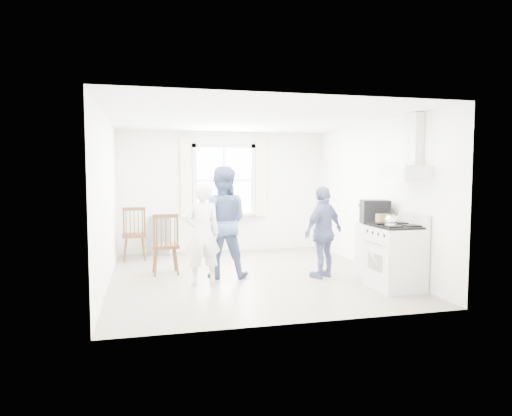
{
  "coord_description": "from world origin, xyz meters",
  "views": [
    {
      "loc": [
        -1.69,
        -7.34,
        1.74
      ],
      "look_at": [
        0.16,
        0.2,
        1.12
      ],
      "focal_mm": 32.0,
      "sensor_mm": 36.0,
      "label": 1
    }
  ],
  "objects_px": {
    "gas_stove": "(395,256)",
    "person_left": "(202,234)",
    "person_mid": "(222,222)",
    "person_right": "(323,232)",
    "windsor_chair_b": "(166,237)",
    "stereo_stack": "(375,212)",
    "windsor_chair_a": "(134,228)",
    "low_cabinet": "(376,251)"
  },
  "relations": [
    {
      "from": "low_cabinet",
      "to": "gas_stove",
      "type": "bearing_deg",
      "value": -95.68
    },
    {
      "from": "windsor_chair_b",
      "to": "person_left",
      "type": "distance_m",
      "value": 0.94
    },
    {
      "from": "low_cabinet",
      "to": "person_right",
      "type": "height_order",
      "value": "person_right"
    },
    {
      "from": "low_cabinet",
      "to": "person_left",
      "type": "distance_m",
      "value": 2.85
    },
    {
      "from": "stereo_stack",
      "to": "person_right",
      "type": "distance_m",
      "value": 0.89
    },
    {
      "from": "stereo_stack",
      "to": "person_mid",
      "type": "xyz_separation_m",
      "value": [
        -2.4,
        0.66,
        -0.18
      ]
    },
    {
      "from": "windsor_chair_a",
      "to": "person_mid",
      "type": "bearing_deg",
      "value": -50.64
    },
    {
      "from": "low_cabinet",
      "to": "person_right",
      "type": "bearing_deg",
      "value": 164.04
    },
    {
      "from": "person_right",
      "to": "windsor_chair_a",
      "type": "bearing_deg",
      "value": -65.1
    },
    {
      "from": "windsor_chair_a",
      "to": "person_mid",
      "type": "height_order",
      "value": "person_mid"
    },
    {
      "from": "gas_stove",
      "to": "windsor_chair_b",
      "type": "relative_size",
      "value": 1.07
    },
    {
      "from": "gas_stove",
      "to": "stereo_stack",
      "type": "xyz_separation_m",
      "value": [
        0.03,
        0.69,
        0.61
      ]
    },
    {
      "from": "windsor_chair_a",
      "to": "windsor_chair_b",
      "type": "relative_size",
      "value": 1.02
    },
    {
      "from": "gas_stove",
      "to": "stereo_stack",
      "type": "bearing_deg",
      "value": 87.85
    },
    {
      "from": "low_cabinet",
      "to": "stereo_stack",
      "type": "relative_size",
      "value": 1.76
    },
    {
      "from": "stereo_stack",
      "to": "windsor_chair_a",
      "type": "xyz_separation_m",
      "value": [
        -3.83,
        2.41,
        -0.44
      ]
    },
    {
      "from": "person_left",
      "to": "windsor_chair_b",
      "type": "bearing_deg",
      "value": -62.12
    },
    {
      "from": "stereo_stack",
      "to": "person_right",
      "type": "xyz_separation_m",
      "value": [
        -0.79,
        0.24,
        -0.34
      ]
    },
    {
      "from": "gas_stove",
      "to": "low_cabinet",
      "type": "relative_size",
      "value": 1.24
    },
    {
      "from": "stereo_stack",
      "to": "windsor_chair_a",
      "type": "height_order",
      "value": "stereo_stack"
    },
    {
      "from": "windsor_chair_b",
      "to": "person_mid",
      "type": "xyz_separation_m",
      "value": [
        0.9,
        -0.35,
        0.27
      ]
    },
    {
      "from": "stereo_stack",
      "to": "low_cabinet",
      "type": "bearing_deg",
      "value": 8.25
    },
    {
      "from": "gas_stove",
      "to": "person_mid",
      "type": "relative_size",
      "value": 0.61
    },
    {
      "from": "gas_stove",
      "to": "person_left",
      "type": "bearing_deg",
      "value": 161.3
    },
    {
      "from": "gas_stove",
      "to": "windsor_chair_b",
      "type": "distance_m",
      "value": 3.69
    },
    {
      "from": "low_cabinet",
      "to": "person_right",
      "type": "xyz_separation_m",
      "value": [
        -0.83,
        0.24,
        0.3
      ]
    },
    {
      "from": "person_left",
      "to": "person_mid",
      "type": "xyz_separation_m",
      "value": [
        0.38,
        0.43,
        0.12
      ]
    },
    {
      "from": "gas_stove",
      "to": "person_left",
      "type": "distance_m",
      "value": 2.92
    },
    {
      "from": "person_mid",
      "to": "windsor_chair_a",
      "type": "bearing_deg",
      "value": -36.84
    },
    {
      "from": "stereo_stack",
      "to": "person_right",
      "type": "height_order",
      "value": "person_right"
    },
    {
      "from": "person_left",
      "to": "gas_stove",
      "type": "bearing_deg",
      "value": 155.38
    },
    {
      "from": "stereo_stack",
      "to": "person_right",
      "type": "relative_size",
      "value": 0.34
    },
    {
      "from": "low_cabinet",
      "to": "windsor_chair_a",
      "type": "distance_m",
      "value": 4.56
    },
    {
      "from": "person_left",
      "to": "person_mid",
      "type": "height_order",
      "value": "person_mid"
    },
    {
      "from": "gas_stove",
      "to": "low_cabinet",
      "type": "height_order",
      "value": "gas_stove"
    },
    {
      "from": "stereo_stack",
      "to": "person_mid",
      "type": "relative_size",
      "value": 0.28
    },
    {
      "from": "low_cabinet",
      "to": "windsor_chair_b",
      "type": "xyz_separation_m",
      "value": [
        -3.34,
        1.0,
        0.19
      ]
    },
    {
      "from": "low_cabinet",
      "to": "windsor_chair_b",
      "type": "distance_m",
      "value": 3.49
    },
    {
      "from": "gas_stove",
      "to": "windsor_chair_a",
      "type": "height_order",
      "value": "gas_stove"
    },
    {
      "from": "person_left",
      "to": "stereo_stack",
      "type": "bearing_deg",
      "value": 169.18
    },
    {
      "from": "gas_stove",
      "to": "person_right",
      "type": "distance_m",
      "value": 1.24
    },
    {
      "from": "windsor_chair_b",
      "to": "person_left",
      "type": "height_order",
      "value": "person_left"
    }
  ]
}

